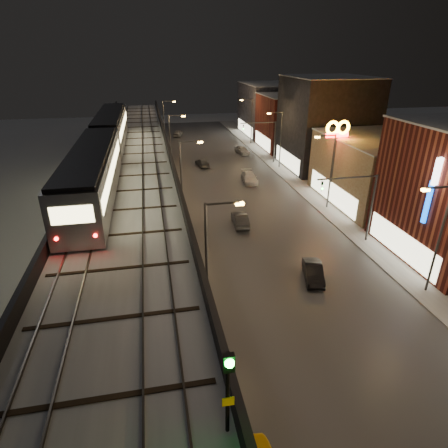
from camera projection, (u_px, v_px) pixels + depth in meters
road_surface at (244, 202)px, 47.95m from camera, size 17.00×120.00×0.06m
sidewalk_right at (317, 196)px, 49.71m from camera, size 4.00×120.00×0.14m
under_viaduct_pavement at (137, 210)px, 45.55m from camera, size 11.00×120.00×0.06m
elevated_viaduct at (131, 173)px, 40.40m from camera, size 9.00×100.00×6.30m
viaduct_trackbed at (130, 166)px, 40.19m from camera, size 8.40×100.00×0.32m
viaduct_parapet_streetside at (171, 159)px, 40.79m from camera, size 0.30×100.00×1.10m
viaduct_parapet_far at (88, 163)px, 39.25m from camera, size 0.30×100.00×1.10m
building_c at (379, 170)px, 46.51m from camera, size 12.20×15.20×8.16m
building_d at (326, 124)px, 59.50m from camera, size 12.20×13.20×14.16m
building_e at (293, 122)px, 72.80m from camera, size 12.20×12.20×10.16m
building_f at (271, 109)px, 85.06m from camera, size 12.20×16.20×11.16m
streetlight_left_1 at (210, 256)px, 24.77m from camera, size 2.57×0.28×9.00m
streetlight_right_1 at (438, 233)px, 27.82m from camera, size 2.56×0.28×9.00m
streetlight_left_2 at (184, 175)px, 40.80m from camera, size 2.57×0.28×9.00m
streetlight_right_2 at (330, 167)px, 43.84m from camera, size 2.56×0.28×9.00m
streetlight_left_3 at (172, 141)px, 56.82m from camera, size 2.57×0.28×9.00m
streetlight_right_3 at (279, 136)px, 59.87m from camera, size 2.56×0.28×9.00m
streetlight_left_4 at (165, 121)px, 72.85m from camera, size 2.57×0.28×9.00m
streetlight_right_4 at (250, 118)px, 75.90m from camera, size 2.56×0.28×9.00m
traffic_light_rig_a at (362, 200)px, 35.98m from camera, size 6.10×0.34×7.00m
traffic_light_rig_b at (268, 137)px, 62.69m from camera, size 6.10×0.34×7.00m
subway_train at (104, 146)px, 39.23m from camera, size 3.26×39.61×3.90m
rail_signal at (228, 379)px, 10.80m from camera, size 0.38×0.44×3.25m
car_near_white at (240, 220)px, 41.17m from camera, size 1.73×4.30×1.39m
car_mid_dark at (202, 163)px, 62.51m from camera, size 2.23×4.39×1.22m
car_far_white at (178, 133)px, 84.56m from camera, size 2.80×4.50×1.43m
car_onc_silver at (313, 273)px, 31.31m from camera, size 2.48×4.33×1.35m
car_onc_white at (249, 178)px, 54.74m from camera, size 2.31×4.98×1.41m
car_onc_red at (242, 150)px, 69.89m from camera, size 2.51×4.57×1.47m
sign_mcdonalds at (337, 137)px, 44.14m from camera, size 3.05×0.47×10.26m
sign_citgo at (440, 187)px, 29.60m from camera, size 2.15×0.39×10.23m
sign_carwash at (431, 208)px, 30.71m from camera, size 1.59×0.35×8.27m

